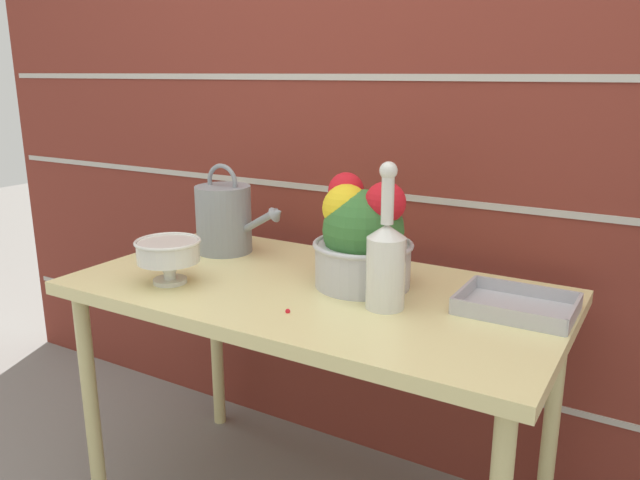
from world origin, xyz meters
TOP-DOWN VIEW (x-y plane):
  - brick_wall at (0.00, 0.46)m, footprint 3.60×0.08m
  - patio_table at (0.00, 0.00)m, footprint 1.31×0.69m
  - watering_can at (-0.41, 0.14)m, footprint 0.32×0.17m
  - crystal_pedestal_bowl at (-0.35, -0.18)m, footprint 0.18×0.18m
  - flower_planter at (0.11, 0.07)m, footprint 0.27×0.27m
  - glass_decanter at (0.23, -0.05)m, footprint 0.10×0.10m
  - wire_tray at (0.51, 0.09)m, footprint 0.27×0.21m
  - fallen_petal at (0.05, -0.20)m, footprint 0.01×0.01m

SIDE VIEW (x-z plane):
  - patio_table at x=0.00m, z-range 0.30..1.04m
  - fallen_petal at x=0.05m, z-range 0.74..0.75m
  - wire_tray at x=0.51m, z-range 0.73..0.77m
  - crystal_pedestal_bowl at x=-0.35m, z-range 0.77..0.89m
  - watering_can at x=-0.41m, z-range 0.71..0.99m
  - glass_decanter at x=0.23m, z-range 0.68..1.04m
  - flower_planter at x=0.11m, z-range 0.73..1.02m
  - brick_wall at x=0.00m, z-range 0.00..2.20m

